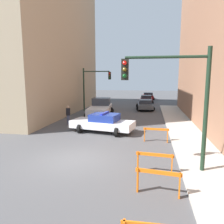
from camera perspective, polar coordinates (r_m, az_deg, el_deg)
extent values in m
plane|color=#4C4C4F|center=(11.36, -9.43, -12.19)|extent=(120.00, 120.00, 0.00)
cube|color=#B2ADA3|center=(11.06, 23.43, -13.10)|extent=(2.40, 44.00, 0.12)
cube|color=tan|center=(28.87, -23.83, 15.99)|extent=(14.00, 20.00, 15.93)
cylinder|color=black|center=(9.86, 23.34, 0.31)|extent=(0.18, 0.18, 5.20)
cylinder|color=black|center=(9.55, 13.93, 13.77)|extent=(3.40, 0.12, 0.12)
cube|color=black|center=(9.56, 3.41, 11.00)|extent=(0.30, 0.22, 0.90)
sphere|color=red|center=(9.43, 3.32, 12.67)|extent=(0.18, 0.18, 0.18)
sphere|color=#4C3D0C|center=(9.42, 3.30, 11.03)|extent=(0.18, 0.18, 0.18)
sphere|color=#0C4219|center=(9.41, 3.29, 9.39)|extent=(0.18, 0.18, 0.18)
cylinder|color=black|center=(26.93, -7.36, 5.77)|extent=(0.18, 0.18, 5.20)
cylinder|color=black|center=(26.47, -4.09, 10.53)|extent=(3.20, 0.12, 0.12)
cube|color=black|center=(26.12, -0.62, 9.48)|extent=(0.30, 0.22, 0.90)
sphere|color=red|center=(25.98, -0.69, 10.08)|extent=(0.18, 0.18, 0.18)
sphere|color=#4C3D0C|center=(25.97, -0.68, 9.48)|extent=(0.18, 0.18, 0.18)
sphere|color=#0C4219|center=(25.97, -0.68, 8.89)|extent=(0.18, 0.18, 0.18)
cube|color=white|center=(16.46, -2.54, -3.21)|extent=(4.96, 2.69, 0.55)
cube|color=navy|center=(16.29, -1.95, -1.42)|extent=(2.24, 1.97, 0.52)
cylinder|color=black|center=(16.41, -8.41, -4.32)|extent=(0.34, 0.69, 0.66)
cylinder|color=black|center=(17.88, -5.76, -3.16)|extent=(0.34, 0.69, 0.66)
cylinder|color=black|center=(15.24, 1.26, -5.26)|extent=(0.34, 0.69, 0.66)
cylinder|color=black|center=(16.81, 3.20, -3.92)|extent=(0.34, 0.69, 0.66)
cube|color=#2633BF|center=(16.23, -1.95, -0.31)|extent=(0.45, 1.40, 0.12)
cube|color=silver|center=(22.96, -3.18, 0.64)|extent=(2.44, 5.55, 0.70)
cube|color=#2D333D|center=(23.92, -2.82, 2.79)|extent=(1.98, 1.87, 0.80)
cylinder|color=black|center=(24.79, -4.71, 0.43)|extent=(0.82, 0.33, 0.80)
cylinder|color=black|center=(24.54, -0.48, 0.37)|extent=(0.82, 0.33, 0.80)
cylinder|color=black|center=(21.54, -6.24, -0.90)|extent=(0.82, 0.33, 0.80)
cylinder|color=black|center=(21.25, -1.37, -0.98)|extent=(0.82, 0.33, 0.80)
cube|color=#474C51|center=(28.20, 8.64, 1.75)|extent=(2.13, 4.43, 0.52)
cube|color=#232833|center=(27.97, 8.68, 2.72)|extent=(1.72, 1.92, 0.48)
cylinder|color=black|center=(29.52, 6.88, 1.60)|extent=(0.64, 0.27, 0.62)
cylinder|color=black|center=(29.61, 10.09, 1.54)|extent=(0.64, 0.27, 0.62)
cylinder|color=black|center=(26.88, 7.01, 0.87)|extent=(0.64, 0.27, 0.62)
cylinder|color=black|center=(26.98, 10.53, 0.81)|extent=(0.64, 0.27, 0.62)
cube|color=maroon|center=(35.19, 8.93, 3.17)|extent=(1.88, 4.33, 0.52)
cube|color=#232833|center=(34.97, 8.95, 3.95)|extent=(1.62, 1.83, 0.48)
cylinder|color=black|center=(36.55, 7.62, 3.00)|extent=(0.62, 0.23, 0.62)
cylinder|color=black|center=(36.55, 10.22, 2.94)|extent=(0.62, 0.23, 0.62)
cylinder|color=black|center=(33.90, 7.51, 2.54)|extent=(0.62, 0.23, 0.62)
cylinder|color=black|center=(33.90, 10.31, 2.47)|extent=(0.62, 0.23, 0.62)
cube|color=maroon|center=(41.39, 9.39, 4.02)|extent=(2.04, 4.40, 0.52)
cube|color=#232833|center=(41.18, 9.42, 4.69)|extent=(1.68, 1.89, 0.48)
cylinder|color=black|center=(42.71, 8.19, 3.85)|extent=(0.63, 0.26, 0.62)
cylinder|color=black|center=(42.79, 10.41, 3.80)|extent=(0.63, 0.26, 0.62)
cylinder|color=black|center=(40.06, 8.28, 3.51)|extent=(0.63, 0.26, 0.62)
cylinder|color=black|center=(40.14, 10.65, 3.46)|extent=(0.63, 0.26, 0.62)
cylinder|color=#474C66|center=(19.52, -11.33, -2.02)|extent=(0.30, 0.30, 0.82)
cylinder|color=black|center=(19.40, -11.40, 0.07)|extent=(0.39, 0.39, 0.62)
sphere|color=tan|center=(19.34, -11.43, 1.29)|extent=(0.24, 0.24, 0.22)
cube|color=orange|center=(8.01, 12.02, -15.17)|extent=(1.59, 0.26, 0.14)
cube|color=orange|center=(8.26, 6.73, -17.17)|extent=(0.07, 0.17, 0.90)
cube|color=orange|center=(8.15, 17.23, -17.90)|extent=(0.07, 0.17, 0.90)
cube|color=orange|center=(9.65, 11.12, -10.89)|extent=(1.60, 0.20, 0.14)
cube|color=orange|center=(9.85, 6.76, -12.71)|extent=(0.06, 0.16, 0.90)
cube|color=orange|center=(9.77, 15.37, -13.18)|extent=(0.06, 0.16, 0.90)
cube|color=orange|center=(14.20, 11.45, -4.42)|extent=(1.60, 0.11, 0.14)
cube|color=orange|center=(14.32, 8.50, -5.80)|extent=(0.06, 0.16, 0.90)
cube|color=orange|center=(14.31, 14.30, -6.00)|extent=(0.06, 0.16, 0.90)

